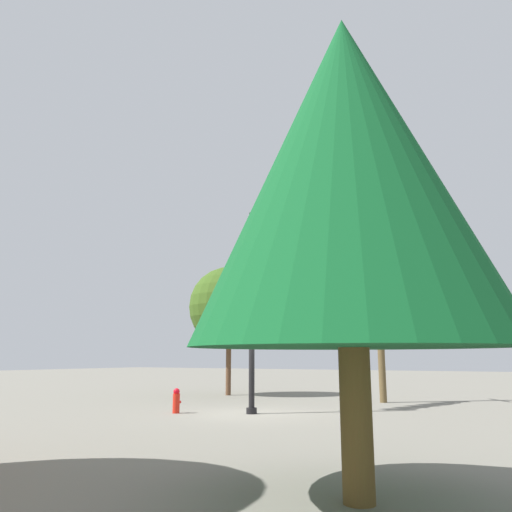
{
  "coord_description": "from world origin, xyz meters",
  "views": [
    {
      "loc": [
        -15.44,
        -8.91,
        1.88
      ],
      "look_at": [
        0.64,
        0.19,
        5.58
      ],
      "focal_mm": 35.53,
      "sensor_mm": 36.0,
      "label": 1
    }
  ],
  "objects": [
    {
      "name": "tree_far",
      "position": [
        6.82,
        5.3,
        4.45
      ],
      "size": [
        4.16,
        4.16,
        6.54
      ],
      "color": "brown",
      "rests_on": "ground_plane"
    },
    {
      "name": "utility_pole",
      "position": [
        6.5,
        -2.69,
        3.69
      ],
      "size": [
        1.56,
        1.11,
        7.14
      ],
      "color": "brown",
      "rests_on": "ground_plane"
    },
    {
      "name": "signal_pole_assembly",
      "position": [
        2.42,
        -0.73,
        5.36
      ],
      "size": [
        5.85,
        2.32,
        7.06
      ],
      "color": "black",
      "rests_on": "ground_plane"
    },
    {
      "name": "tree_near",
      "position": [
        -8.6,
        -6.59,
        4.55
      ],
      "size": [
        4.58,
        4.58,
        7.1
      ],
      "color": "brown",
      "rests_on": "ground_plane"
    },
    {
      "name": "ground_plane",
      "position": [
        0.0,
        0.0,
        0.0
      ],
      "size": [
        120.0,
        120.0,
        0.0
      ],
      "primitive_type": "plane",
      "color": "slate"
    },
    {
      "name": "fire_hydrant",
      "position": [
        -1.12,
        2.34,
        0.41
      ],
      "size": [
        0.33,
        0.24,
        0.83
      ],
      "color": "red",
      "rests_on": "ground_plane"
    }
  ]
}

